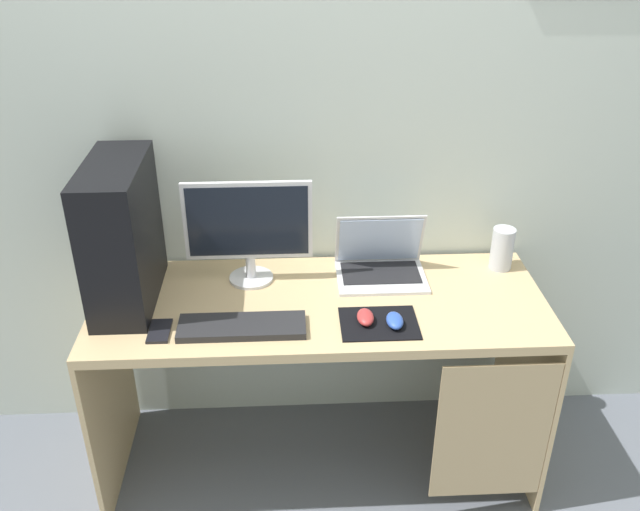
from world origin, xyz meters
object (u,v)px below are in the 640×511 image
(pc_tower, at_px, (122,234))
(monitor, at_px, (248,229))
(mouse_left, at_px, (365,317))
(laptop, at_px, (381,263))
(keyboard, at_px, (242,327))
(mouse_right, at_px, (395,321))
(cell_phone, at_px, (160,331))
(speaker, at_px, (502,249))

(pc_tower, distance_m, monitor, 0.43)
(mouse_left, bearing_deg, laptop, 73.97)
(pc_tower, distance_m, keyboard, 0.52)
(keyboard, xyz_separation_m, mouse_left, (0.41, 0.02, 0.01))
(mouse_left, height_order, mouse_right, same)
(keyboard, distance_m, cell_phone, 0.27)
(keyboard, xyz_separation_m, mouse_right, (0.51, -0.01, 0.01))
(keyboard, relative_size, cell_phone, 3.23)
(pc_tower, relative_size, mouse_left, 5.25)
(laptop, distance_m, speaker, 0.47)
(mouse_left, relative_size, mouse_right, 1.00)
(speaker, distance_m, mouse_left, 0.66)
(mouse_left, bearing_deg, keyboard, -177.21)
(laptop, relative_size, keyboard, 0.78)
(laptop, height_order, cell_phone, laptop)
(cell_phone, bearing_deg, pc_tower, 121.09)
(mouse_right, height_order, cell_phone, mouse_right)
(pc_tower, xyz_separation_m, speaker, (1.37, 0.15, -0.17))
(pc_tower, relative_size, cell_phone, 3.88)
(speaker, bearing_deg, monitor, -177.07)
(cell_phone, bearing_deg, speaker, 16.55)
(speaker, height_order, mouse_left, speaker)
(monitor, height_order, keyboard, monitor)
(laptop, height_order, keyboard, laptop)
(mouse_left, relative_size, cell_phone, 0.74)
(laptop, relative_size, cell_phone, 2.53)
(monitor, xyz_separation_m, cell_phone, (-0.29, -0.32, -0.21))
(mouse_right, bearing_deg, speaker, 38.81)
(pc_tower, height_order, speaker, pc_tower)
(mouse_left, distance_m, cell_phone, 0.68)
(laptop, relative_size, mouse_left, 3.43)
(pc_tower, distance_m, laptop, 0.93)
(pc_tower, xyz_separation_m, mouse_left, (0.81, -0.20, -0.23))
(laptop, xyz_separation_m, speaker, (0.46, 0.03, 0.03))
(speaker, relative_size, mouse_right, 1.71)
(speaker, height_order, keyboard, speaker)
(pc_tower, bearing_deg, monitor, 12.92)
(laptop, height_order, mouse_left, laptop)
(pc_tower, bearing_deg, cell_phone, -58.91)
(monitor, relative_size, laptop, 1.38)
(pc_tower, height_order, laptop, pc_tower)
(monitor, height_order, speaker, monitor)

